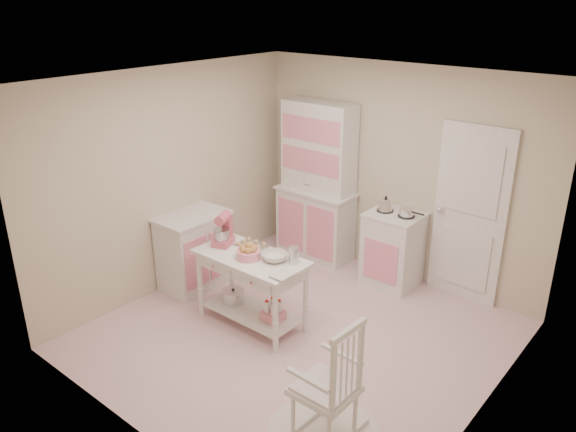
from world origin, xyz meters
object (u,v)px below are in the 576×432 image
(rocking_chair, at_px, (325,379))
(stove, at_px, (393,249))
(stand_mixer, at_px, (223,230))
(bread_basket, at_px, (249,254))
(base_cabinet, at_px, (194,251))
(work_table, at_px, (252,290))
(hutch, at_px, (316,182))

(rocking_chair, bearing_deg, stove, 111.31)
(stand_mixer, bearing_deg, bread_basket, -30.57)
(base_cabinet, bearing_deg, stove, 40.84)
(stove, xyz_separation_m, bread_basket, (-0.68, -1.78, 0.39))
(work_table, bearing_deg, rocking_chair, -28.16)
(stove, distance_m, stand_mixer, 2.11)
(hutch, xyz_separation_m, work_table, (0.50, -1.78, -0.64))
(stove, height_order, bread_basket, stove)
(base_cabinet, relative_size, work_table, 0.77)
(hutch, bearing_deg, rocking_chair, -51.72)
(work_table, distance_m, bread_basket, 0.45)
(stand_mixer, xyz_separation_m, bread_basket, (0.44, -0.07, -0.12))
(rocking_chair, bearing_deg, stand_mixer, 159.22)
(stove, relative_size, stand_mixer, 2.71)
(stand_mixer, bearing_deg, hutch, 71.11)
(rocking_chair, bearing_deg, bread_basket, 155.58)
(stove, bearing_deg, work_table, -111.93)
(work_table, bearing_deg, bread_basket, -68.20)
(base_cabinet, distance_m, bread_basket, 1.21)
(hutch, distance_m, rocking_chair, 3.38)
(base_cabinet, bearing_deg, stand_mixer, -13.21)
(stove, height_order, work_table, stove)
(hutch, xyz_separation_m, bread_basket, (0.52, -1.83, -0.19))
(hutch, xyz_separation_m, base_cabinet, (-0.60, -1.60, -0.58))
(stove, relative_size, bread_basket, 3.68)
(bread_basket, bearing_deg, base_cabinet, 168.42)
(rocking_chair, bearing_deg, base_cabinet, 161.69)
(hutch, relative_size, stove, 2.26)
(stove, xyz_separation_m, work_table, (-0.70, -1.73, -0.06))
(work_table, bearing_deg, stand_mixer, 177.27)
(rocking_chair, relative_size, bread_basket, 4.40)
(hutch, bearing_deg, stand_mixer, -87.35)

